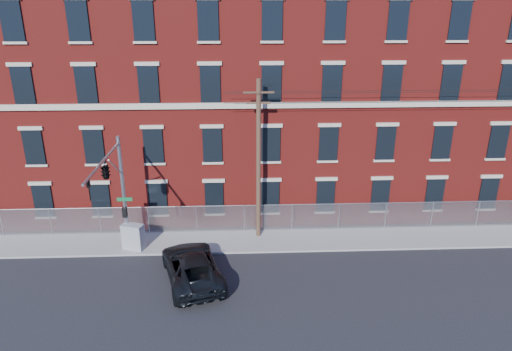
{
  "coord_description": "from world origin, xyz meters",
  "views": [
    {
      "loc": [
        0.7,
        -20.83,
        14.03
      ],
      "look_at": [
        1.78,
        4.0,
        4.82
      ],
      "focal_mm": 32.3,
      "sensor_mm": 36.0,
      "label": 1
    }
  ],
  "objects": [
    {
      "name": "mill_building",
      "position": [
        12.0,
        13.93,
        8.15
      ],
      "size": [
        55.3,
        14.32,
        16.3
      ],
      "color": "maroon",
      "rests_on": "ground"
    },
    {
      "name": "chain_link_fence",
      "position": [
        12.0,
        6.3,
        1.06
      ],
      "size": [
        59.06,
        0.06,
        1.85
      ],
      "color": "#A5A8AD",
      "rests_on": "ground"
    },
    {
      "name": "ground",
      "position": [
        0.0,
        0.0,
        0.0
      ],
      "size": [
        140.0,
        140.0,
        0.0
      ],
      "primitive_type": "plane",
      "color": "black",
      "rests_on": "ground"
    },
    {
      "name": "traffic_signal_mast",
      "position": [
        -6.0,
        2.18,
        5.39
      ],
      "size": [
        0.9,
        6.75,
        7.0
      ],
      "color": "#9EA0A5",
      "rests_on": "ground"
    },
    {
      "name": "utility_cabinet",
      "position": [
        -5.63,
        4.2,
        0.92
      ],
      "size": [
        1.42,
        1.02,
        1.6
      ],
      "primitive_type": "cube",
      "rotation": [
        0.0,
        0.0,
        -0.33
      ],
      "color": "gray",
      "rests_on": "sidewalk"
    },
    {
      "name": "sidewalk",
      "position": [
        12.0,
        5.0,
        0.06
      ],
      "size": [
        65.0,
        3.0,
        0.12
      ],
      "primitive_type": "cube",
      "color": "gray",
      "rests_on": "ground"
    },
    {
      "name": "pickup_truck",
      "position": [
        -1.82,
        0.86,
        0.81
      ],
      "size": [
        4.17,
        6.36,
        1.62
      ],
      "primitive_type": "imported",
      "rotation": [
        0.0,
        0.0,
        3.41
      ],
      "color": "black",
      "rests_on": "ground"
    },
    {
      "name": "utility_pole_near",
      "position": [
        2.0,
        5.6,
        5.34
      ],
      "size": [
        1.8,
        0.28,
        10.0
      ],
      "color": "#4B3425",
      "rests_on": "ground"
    }
  ]
}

